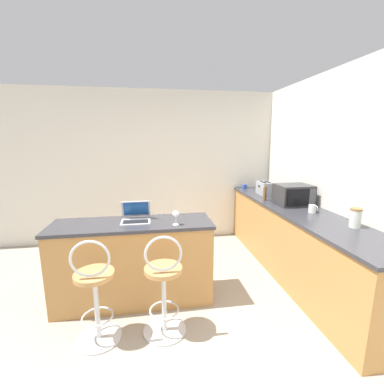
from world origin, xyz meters
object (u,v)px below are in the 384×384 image
(bar_stool_far, at_px, (164,288))
(microwave, at_px, (293,195))
(toaster, at_px, (265,188))
(wine_glass_short, at_px, (176,215))
(bar_stool_near, at_px, (95,294))
(laptop, at_px, (136,216))
(pepper_mill, at_px, (265,193))
(mug_blue, at_px, (245,187))
(mug_white, at_px, (312,209))
(storage_jar, at_px, (355,218))

(bar_stool_far, xyz_separation_m, microwave, (1.80, 1.01, 0.59))
(toaster, relative_size, wine_glass_short, 2.00)
(bar_stool_near, relative_size, laptop, 3.17)
(pepper_mill, bearing_deg, wine_glass_short, -147.22)
(wine_glass_short, distance_m, mug_blue, 2.29)
(bar_stool_far, bearing_deg, mug_blue, 54.66)
(laptop, bearing_deg, mug_white, -0.32)
(storage_jar, relative_size, pepper_mill, 0.89)
(microwave, bearing_deg, laptop, -169.52)
(toaster, xyz_separation_m, mug_blue, (-0.16, 0.50, -0.06))
(bar_stool_near, distance_m, wine_glass_short, 1.02)
(bar_stool_near, bearing_deg, microwave, 22.85)
(laptop, xyz_separation_m, wine_glass_short, (0.41, -0.21, 0.06))
(storage_jar, bearing_deg, pepper_mill, 107.19)
(wine_glass_short, xyz_separation_m, mug_blue, (1.41, 1.80, -0.07))
(mug_white, relative_size, storage_jar, 0.52)
(laptop, xyz_separation_m, pepper_mill, (1.79, 0.68, 0.05))
(laptop, relative_size, mug_white, 3.01)
(microwave, height_order, pepper_mill, microwave)
(microwave, xyz_separation_m, toaster, (-0.07, 0.70, -0.04))
(mug_white, relative_size, pepper_mill, 0.46)
(bar_stool_near, relative_size, wine_glass_short, 6.47)
(mug_blue, bearing_deg, toaster, -72.16)
(laptop, bearing_deg, microwave, 10.48)
(bar_stool_near, relative_size, microwave, 2.21)
(wine_glass_short, bearing_deg, storage_jar, -11.56)
(microwave, height_order, mug_blue, microwave)
(bar_stool_far, distance_m, laptop, 0.85)
(microwave, relative_size, wine_glass_short, 2.92)
(microwave, height_order, toaster, microwave)
(toaster, bearing_deg, microwave, -84.01)
(laptop, bearing_deg, toaster, 28.60)
(mug_blue, bearing_deg, microwave, -78.96)
(mug_blue, distance_m, storage_jar, 2.19)
(storage_jar, bearing_deg, bar_stool_far, -178.36)
(bar_stool_near, distance_m, storage_jar, 2.57)
(laptop, relative_size, wine_glass_short, 2.04)
(bar_stool_near, height_order, pepper_mill, pepper_mill)
(bar_stool_near, bearing_deg, storage_jar, 1.25)
(mug_blue, xyz_separation_m, storage_jar, (0.35, -2.16, 0.06))
(microwave, distance_m, wine_glass_short, 1.75)
(wine_glass_short, bearing_deg, laptop, 152.84)
(wine_glass_short, bearing_deg, toaster, 39.47)
(bar_stool_far, xyz_separation_m, mug_blue, (1.57, 2.21, 0.49))
(storage_jar, bearing_deg, mug_white, 98.93)
(wine_glass_short, bearing_deg, bar_stool_far, -110.39)
(toaster, bearing_deg, pepper_mill, -115.65)
(bar_stool_far, xyz_separation_m, laptop, (-0.26, 0.63, 0.50))
(bar_stool_far, xyz_separation_m, storage_jar, (1.92, 0.05, 0.55))
(wine_glass_short, distance_m, storage_jar, 1.80)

